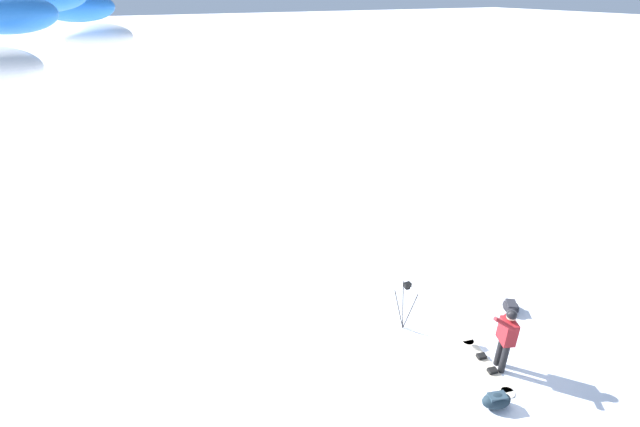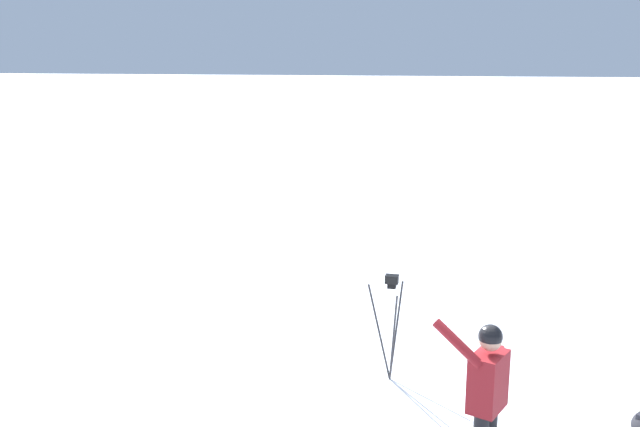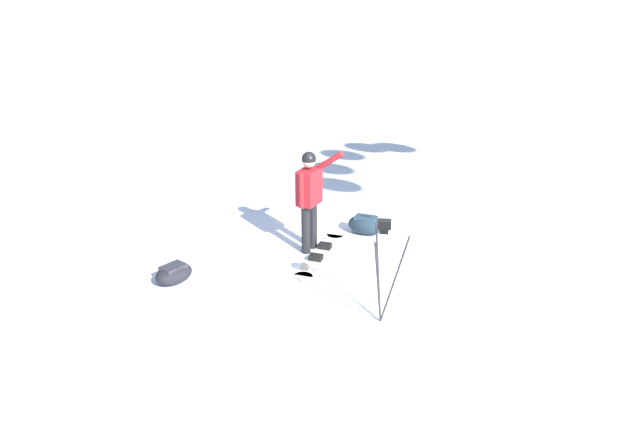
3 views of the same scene
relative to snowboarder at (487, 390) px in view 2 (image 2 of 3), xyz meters
name	(u,v)px [view 2 (image 2 of 3)]	position (x,y,z in m)	size (l,w,h in m)	color
snowboarder	(487,390)	(0.00, 0.00, 0.00)	(0.47, 0.72, 1.62)	black
camera_tripod	(391,305)	(1.99, 1.19, 0.01)	(0.61, 0.43, 1.37)	#262628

